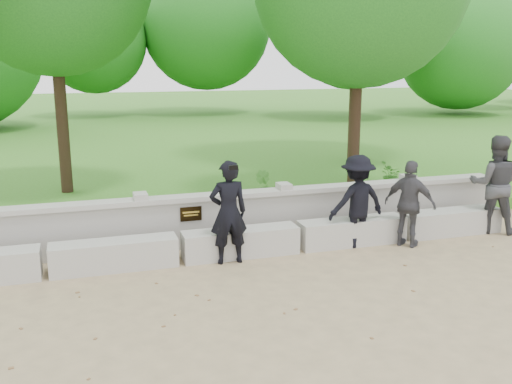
# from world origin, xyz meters

# --- Properties ---
(ground) EXTENTS (80.00, 80.00, 0.00)m
(ground) POSITION_xyz_m (0.00, 0.00, 0.00)
(ground) COLOR tan
(ground) RESTS_ON ground
(lawn) EXTENTS (40.00, 22.00, 0.25)m
(lawn) POSITION_xyz_m (0.00, 14.00, 0.12)
(lawn) COLOR #3A6B1B
(lawn) RESTS_ON ground
(concrete_bench) EXTENTS (11.90, 0.45, 0.45)m
(concrete_bench) POSITION_xyz_m (0.00, 1.90, 0.22)
(concrete_bench) COLOR #A6A49D
(concrete_bench) RESTS_ON ground
(parapet_wall) EXTENTS (12.50, 0.35, 0.90)m
(parapet_wall) POSITION_xyz_m (0.00, 2.60, 0.46)
(parapet_wall) COLOR #9C9A94
(parapet_wall) RESTS_ON ground
(man_main) EXTENTS (0.60, 0.53, 1.64)m
(man_main) POSITION_xyz_m (0.73, 1.65, 0.82)
(man_main) COLOR black
(man_main) RESTS_ON ground
(visitor_left) EXTENTS (1.10, 1.04, 1.80)m
(visitor_left) POSITION_xyz_m (5.80, 1.80, 0.90)
(visitor_left) COLOR #393A3E
(visitor_left) RESTS_ON ground
(visitor_mid) EXTENTS (1.07, 0.69, 1.58)m
(visitor_mid) POSITION_xyz_m (3.02, 1.80, 0.79)
(visitor_mid) COLOR black
(visitor_mid) RESTS_ON ground
(visitor_right) EXTENTS (0.84, 0.90, 1.49)m
(visitor_right) POSITION_xyz_m (3.87, 1.52, 0.74)
(visitor_right) COLOR #3C3C41
(visitor_right) RESTS_ON ground
(shrub_b) EXTENTS (0.45, 0.45, 0.64)m
(shrub_b) POSITION_xyz_m (2.20, 4.32, 0.57)
(shrub_b) COLOR #40802B
(shrub_b) RESTS_ON lawn
(shrub_c) EXTENTS (0.72, 0.72, 0.60)m
(shrub_c) POSITION_xyz_m (5.37, 4.66, 0.55)
(shrub_c) COLOR #40802B
(shrub_c) RESTS_ON lawn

